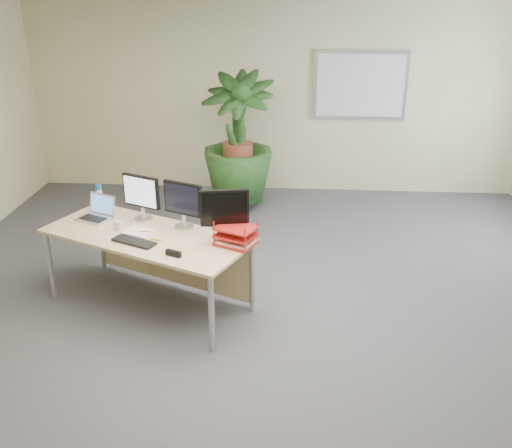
# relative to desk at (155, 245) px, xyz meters

# --- Properties ---
(floor) EXTENTS (8.00, 8.00, 0.00)m
(floor) POSITION_rel_desk_xyz_m (0.98, -0.66, -0.59)
(floor) COLOR #48484D
(floor) RESTS_ON ground
(back_wall) EXTENTS (7.00, 0.04, 2.70)m
(back_wall) POSITION_rel_desk_xyz_m (0.98, 3.34, 0.76)
(back_wall) COLOR #C9C08E
(back_wall) RESTS_ON floor
(ceiling) EXTENTS (7.00, 8.00, 0.02)m
(ceiling) POSITION_rel_desk_xyz_m (0.98, -0.66, 2.11)
(ceiling) COLOR white
(ceiling) RESTS_ON back_wall
(whiteboard) EXTENTS (1.30, 0.04, 0.95)m
(whiteboard) POSITION_rel_desk_xyz_m (2.18, 3.30, 0.96)
(whiteboard) COLOR silver
(whiteboard) RESTS_ON back_wall
(desk) EXTENTS (2.11, 1.54, 0.75)m
(desk) POSITION_rel_desk_xyz_m (0.00, 0.00, 0.00)
(desk) COLOR tan
(desk) RESTS_ON floor
(floor_plant) EXTENTS (0.95, 0.95, 1.50)m
(floor_plant) POSITION_rel_desk_xyz_m (0.55, 2.47, 0.16)
(floor_plant) COLOR #163613
(floor_plant) RESTS_ON floor
(monitor_left) EXTENTS (0.38, 0.20, 0.45)m
(monitor_left) POSITION_rel_desk_xyz_m (-0.16, 0.24, 0.42)
(monitor_left) COLOR silver
(monitor_left) RESTS_ON desk
(monitor_right) EXTENTS (0.38, 0.20, 0.45)m
(monitor_right) POSITION_rel_desk_xyz_m (0.28, 0.08, 0.41)
(monitor_right) COLOR silver
(monitor_right) RESTS_ON desk
(monitor_dark) EXTENTS (0.43, 0.20, 0.48)m
(monitor_dark) POSITION_rel_desk_xyz_m (0.70, -0.18, 0.43)
(monitor_dark) COLOR silver
(monitor_dark) RESTS_ON desk
(laptop) EXTENTS (0.39, 0.37, 0.22)m
(laptop) POSITION_rel_desk_xyz_m (-0.62, 0.25, 0.22)
(laptop) COLOR silver
(laptop) RESTS_ON desk
(keyboard) EXTENTS (0.43, 0.29, 0.02)m
(keyboard) POSITION_rel_desk_xyz_m (-0.11, -0.29, 0.17)
(keyboard) COLOR black
(keyboard) RESTS_ON desk
(coffee_mug) EXTENTS (0.11, 0.07, 0.08)m
(coffee_mug) POSITION_rel_desk_xyz_m (-0.32, -0.01, 0.20)
(coffee_mug) COLOR white
(coffee_mug) RESTS_ON desk
(spiral_notebook) EXTENTS (0.33, 0.29, 0.01)m
(spiral_notebook) POSITION_rel_desk_xyz_m (-0.11, -0.06, 0.16)
(spiral_notebook) COLOR silver
(spiral_notebook) RESTS_ON desk
(orange_pen) EXTENTS (0.13, 0.02, 0.01)m
(orange_pen) POSITION_rel_desk_xyz_m (-0.05, -0.08, 0.17)
(orange_pen) COLOR orange
(orange_pen) RESTS_ON spiral_notebook
(yellow_highlighter) EXTENTS (0.11, 0.05, 0.01)m
(yellow_highlighter) POSITION_rel_desk_xyz_m (0.09, -0.23, 0.17)
(yellow_highlighter) COLOR yellow
(yellow_highlighter) RESTS_ON desk
(water_bottle) EXTENTS (0.06, 0.06, 0.25)m
(water_bottle) POSITION_rel_desk_xyz_m (-0.68, 0.52, 0.28)
(water_bottle) COLOR white
(water_bottle) RESTS_ON desk
(letter_tray) EXTENTS (0.42, 0.37, 0.16)m
(letter_tray) POSITION_rel_desk_xyz_m (0.81, -0.26, 0.23)
(letter_tray) COLOR #B21B16
(letter_tray) RESTS_ON desk
(stapler) EXTENTS (0.15, 0.09, 0.05)m
(stapler) POSITION_rel_desk_xyz_m (0.30, -0.53, 0.18)
(stapler) COLOR black
(stapler) RESTS_ON desk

